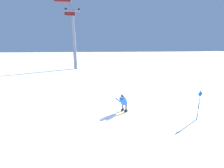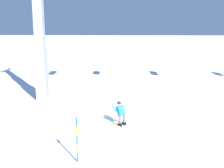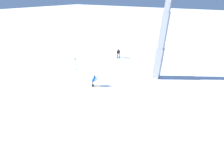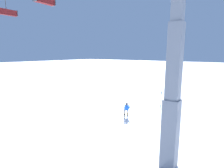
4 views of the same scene
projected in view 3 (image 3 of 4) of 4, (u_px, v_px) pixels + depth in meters
The scene contains 5 objects.
ground_plane at pixel (92, 85), 18.48m from camera, with size 260.00×260.00×0.00m, color white.
skier_carving_main at pixel (94, 80), 17.80m from camera, with size 1.47×1.59×1.56m.
lift_tower_near at pixel (162, 38), 17.44m from camera, with size 0.81×2.97×12.43m.
trail_marker_pole at pixel (76, 64), 21.20m from camera, with size 0.07×0.28×2.06m.
skier_distant_uphill at pixel (118, 53), 25.85m from camera, with size 1.61×1.38×1.62m.
Camera 3 is at (11.91, 10.73, 9.53)m, focal length 24.06 mm.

